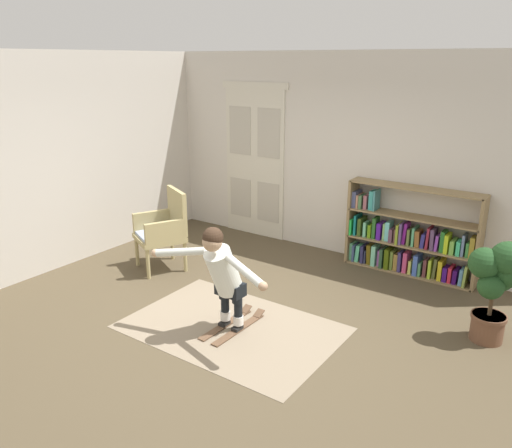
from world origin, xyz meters
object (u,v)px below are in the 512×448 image
at_px(potted_plant, 497,280).
at_px(skis_pair, 234,325).
at_px(wicker_chair, 164,228).
at_px(bookshelf, 406,240).
at_px(person_skier, 222,270).

distance_m(potted_plant, skis_pair, 2.75).
bearing_deg(skis_pair, wicker_chair, 156.12).
height_order(bookshelf, wicker_chair, bookshelf).
height_order(bookshelf, skis_pair, bookshelf).
relative_size(bookshelf, person_skier, 1.19).
xyz_separation_m(bookshelf, person_skier, (-1.00, -2.71, 0.26)).
distance_m(bookshelf, potted_plant, 1.83).
bearing_deg(bookshelf, skis_pair, -111.50).
xyz_separation_m(bookshelf, skis_pair, (-1.00, -2.53, -0.45)).
relative_size(wicker_chair, skis_pair, 1.31).
distance_m(wicker_chair, potted_plant, 4.15).
height_order(potted_plant, skis_pair, potted_plant).
height_order(skis_pair, person_skier, person_skier).
bearing_deg(person_skier, wicker_chair, 151.49).
distance_m(wicker_chair, skis_pair, 2.03).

